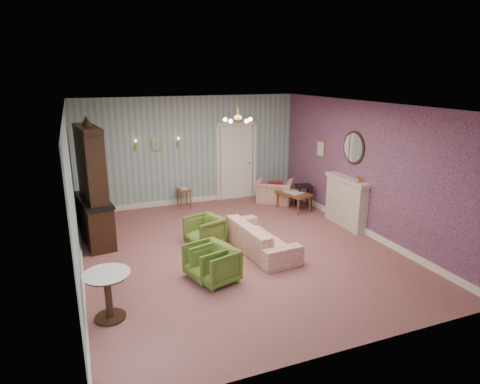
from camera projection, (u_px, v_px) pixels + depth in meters
name	position (u px, v px, depth m)	size (l,w,h in m)	color
floor	(238.00, 250.00, 8.53)	(7.00, 7.00, 0.00)	#995C59
ceiling	(238.00, 105.00, 7.73)	(7.00, 7.00, 0.00)	white
wall_back	(191.00, 151.00, 11.25)	(6.00, 6.00, 0.00)	gray
wall_front	(344.00, 249.00, 5.00)	(6.00, 6.00, 0.00)	gray
wall_left	(73.00, 197.00, 7.06)	(7.00, 7.00, 0.00)	gray
wall_right	(365.00, 168.00, 9.19)	(7.00, 7.00, 0.00)	gray
wall_right_floral	(364.00, 169.00, 9.18)	(7.00, 7.00, 0.00)	#C36179
door	(236.00, 161.00, 11.78)	(1.12, 0.12, 2.16)	white
olive_chair_a	(216.00, 264.00, 7.13)	(0.66, 0.62, 0.68)	#556F27
olive_chair_b	(207.00, 260.00, 7.28)	(0.66, 0.62, 0.68)	#556F27
olive_chair_c	(205.00, 230.00, 8.67)	(0.66, 0.62, 0.68)	#556F27
sofa_chintz	(260.00, 232.00, 8.38)	(2.01, 0.59, 0.79)	#AD4545
wingback_chair	(274.00, 188.00, 11.49)	(0.96, 0.63, 0.84)	#AD4545
dresser	(91.00, 182.00, 8.59)	(0.54, 1.57, 2.61)	black
fireplace	(346.00, 202.00, 9.74)	(0.30, 1.40, 1.16)	beige
mantel_vase	(358.00, 179.00, 9.19)	(0.15, 0.15, 0.15)	gold
oval_mirror	(354.00, 148.00, 9.42)	(0.04, 0.76, 0.84)	white
framed_print	(321.00, 149.00, 10.70)	(0.04, 0.34, 0.42)	gold
coffee_table	(293.00, 201.00, 10.96)	(0.52, 0.94, 0.48)	brown
side_table_black	(303.00, 196.00, 11.15)	(0.41, 0.41, 0.61)	black
pedestal_table	(108.00, 296.00, 6.04)	(0.68, 0.68, 0.74)	black
nesting_table	(184.00, 197.00, 11.14)	(0.33, 0.42, 0.55)	brown
gilt_mirror_back	(157.00, 144.00, 10.83)	(0.28, 0.06, 0.36)	gold
sconce_left	(136.00, 145.00, 10.62)	(0.16, 0.12, 0.30)	gold
sconce_right	(178.00, 143.00, 11.01)	(0.16, 0.12, 0.30)	gold
chandelier	(238.00, 120.00, 7.80)	(0.56, 0.56, 0.36)	gold
burgundy_cushion	(275.00, 188.00, 11.32)	(0.38, 0.10, 0.38)	maroon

